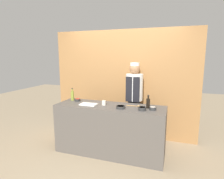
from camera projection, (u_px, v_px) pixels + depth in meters
name	position (u px, v px, depth m)	size (l,w,h in m)	color
ground_plane	(110.00, 152.00, 3.61)	(14.00, 14.00, 0.00)	tan
cabinet_wall	(124.00, 84.00, 4.29)	(3.28, 0.18, 2.40)	olive
counter	(110.00, 129.00, 3.53)	(2.03, 0.63, 0.93)	#514C47
sauce_bowl_white	(153.00, 108.00, 3.16)	(0.12, 0.12, 0.05)	#2D2D2D
sauce_bowl_yellow	(142.00, 108.00, 3.15)	(0.13, 0.13, 0.05)	#2D2D2D
sauce_bowl_brown	(121.00, 107.00, 3.26)	(0.16, 0.16, 0.04)	#2D2D2D
sauce_bowl_red	(77.00, 100.00, 3.79)	(0.12, 0.12, 0.05)	#2D2D2D
cutting_board	(89.00, 104.00, 3.50)	(0.31, 0.19, 0.02)	white
bottle_oil	(72.00, 96.00, 3.85)	(0.06, 0.06, 0.25)	olive
bottle_soy	(148.00, 103.00, 3.26)	(0.07, 0.07, 0.23)	black
cup_cream	(104.00, 103.00, 3.48)	(0.07, 0.07, 0.08)	silver
wooden_spoon	(135.00, 106.00, 3.38)	(0.25, 0.04, 0.03)	#B2844C
chef_center	(134.00, 100.00, 3.91)	(0.35, 0.35, 1.70)	#28282D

